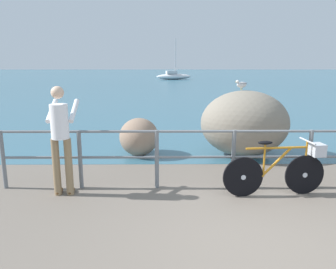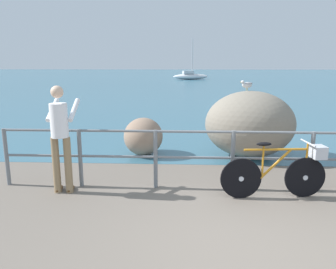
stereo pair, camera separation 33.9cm
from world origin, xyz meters
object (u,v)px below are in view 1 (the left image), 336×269
Objects in this scene: bicycle at (283,168)px; sailboat at (174,76)px; person_at_railing at (61,136)px; breakwater_boulder_left at (139,137)px; seagull at (242,84)px; breakwater_boulder_main at (245,123)px.

sailboat is (-0.84, 36.49, -0.04)m from bicycle.
person_at_railing is 1.79× the size of breakwater_boulder_left.
sailboat is at bearing -113.32° from seagull.
seagull is 0.07× the size of sailboat.
breakwater_boulder_left is 2.98× the size of seagull.
person_at_railing is at bearing -114.17° from breakwater_boulder_left.
seagull is at bearing 88.47° from bicycle.
person_at_railing is 2.65m from breakwater_boulder_left.
person_at_railing reaches higher than bicycle.
seagull is (-0.10, 0.08, 0.89)m from breakwater_boulder_main.
seagull is at bearing 140.88° from breakwater_boulder_main.
person_at_railing is 4.22m from breakwater_boulder_main.
person_at_railing reaches higher than seagull.
breakwater_boulder_left is at bearing 130.66° from bicycle.
sailboat is (-0.66, 34.01, -1.22)m from seagull.
seagull reaches higher than breakwater_boulder_left.
sailboat is at bearing 91.28° from breakwater_boulder_main.
person_at_railing is 0.88× the size of breakwater_boulder_main.
sailboat reaches higher than breakwater_boulder_left.
breakwater_boulder_main reaches higher than breakwater_boulder_left.
sailboat is (2.74, 36.43, -0.57)m from person_at_railing.
breakwater_boulder_left is 2.64m from seagull.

